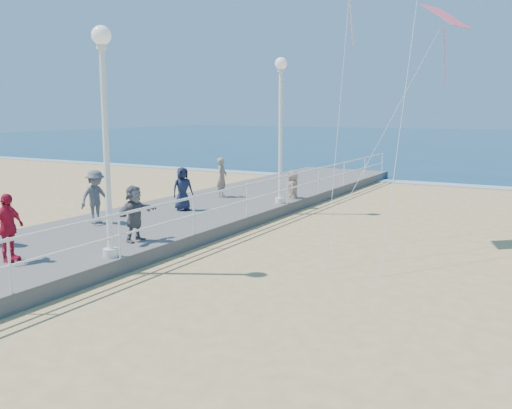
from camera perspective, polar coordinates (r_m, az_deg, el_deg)
The scene contains 13 objects.
ground at distance 11.34m, azimuth 6.27°, elevation -10.50°, with size 160.00×160.00×0.00m, color tan.
surf_line at distance 30.86m, azimuth 21.20°, elevation 1.70°, with size 160.00×1.20×0.04m, color white.
boardwalk at distance 15.63m, azimuth -20.06°, elevation -4.66°, with size 5.00×44.00×0.40m, color slate.
railing at distance 13.67m, azimuth -13.54°, elevation -1.80°, with size 0.05×42.00×0.55m.
lamp_post_mid at distance 13.63m, azimuth -14.88°, elevation 8.32°, with size 0.44×0.44×5.32m.
lamp_post_far at distance 21.07m, azimuth 2.48°, elevation 8.92°, with size 0.44×0.44×5.32m.
spectator_2 at distance 18.09m, azimuth -15.73°, elevation 0.73°, with size 1.06×0.61×1.65m, color #58595D.
spectator_3 at distance 14.23m, azimuth -23.59°, elevation -2.14°, with size 0.93×0.39×1.58m, color red.
spectator_4 at distance 19.87m, azimuth -7.35°, elevation 1.57°, with size 0.74×0.48×1.51m, color #1A213B.
spectator_5 at distance 15.40m, azimuth -12.06°, elevation -0.87°, with size 1.39×0.44×1.50m, color #5F5D62.
spectator_6 at distance 22.79m, azimuth -3.43°, elevation 2.72°, with size 0.57×0.38×1.58m, color gray.
beach_walker_c at distance 22.54m, azimuth 3.72°, elevation 1.52°, with size 0.73×0.48×1.50m, color gray.
kite_diamond_pink at distance 20.36m, azimuth 18.51°, elevation 17.40°, with size 1.40×1.40×0.02m, color #FF5D74.
Camera 1 is at (4.07, -9.85, 3.86)m, focal length 40.00 mm.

